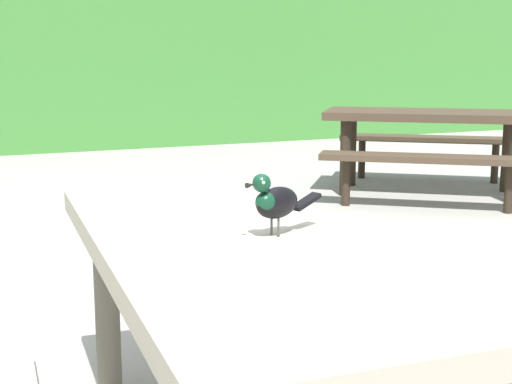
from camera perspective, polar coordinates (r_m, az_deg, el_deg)
picnic_table_foreground at (r=2.13m, az=-1.45°, el=-8.41°), size 1.77×1.84×0.74m
bird_grackle at (r=2.08m, az=1.42°, el=-0.67°), size 0.28×0.13×0.18m
picnic_table_mid_left at (r=6.76m, az=13.12°, el=4.53°), size 2.37×2.37×0.74m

